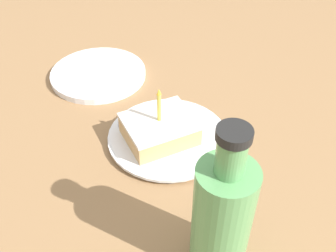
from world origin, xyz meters
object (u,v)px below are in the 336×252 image
Objects in this scene: bottle at (222,216)px; fork at (171,120)px; cake_slice at (160,129)px; plate at (168,137)px; side_plate at (98,74)px.

fork is at bearing -13.64° from bottle.
cake_slice is 0.06m from fork.
bottle is at bearing 173.53° from cake_slice.
cake_slice is 0.26m from bottle.
bottle reaches higher than plate.
plate is 0.28m from bottle.
bottle is 0.53m from side_plate.
bottle is (-0.25, 0.03, 0.06)m from cake_slice.
bottle is 1.13× the size of side_plate.
cake_slice reaches higher than fork.
fork is 0.81× the size of side_plate.
fork is 0.25m from side_plate.
fork is (0.03, -0.02, 0.01)m from plate.
side_plate is at bearing 17.74° from fork.
cake_slice reaches higher than side_plate.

